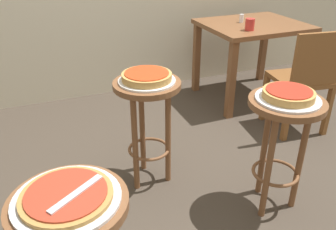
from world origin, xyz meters
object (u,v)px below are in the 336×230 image
object	(u,v)px
stool_middle	(282,129)
cup_near_edge	(250,24)
pizza_foreground	(66,195)
wooden_chair	(305,78)
pizza_middle	(289,94)
serving_plate_leftside	(147,81)
stool_leftside	(148,109)
pizza_server_knife	(76,193)
serving_plate_middle	(288,99)
pizza_leftside	(147,76)
dining_table	(252,36)
condiment_shaker	(241,18)
serving_plate_foreground	(67,199)

from	to	relation	value
stool_middle	cup_near_edge	xyz separation A→B (m)	(0.56, 1.20, 0.26)
pizza_foreground	wooden_chair	size ratio (longest dim) A/B	0.36
pizza_foreground	pizza_middle	size ratio (longest dim) A/B	1.14
serving_plate_leftside	stool_leftside	bearing A→B (deg)	0.00
cup_near_edge	pizza_server_knife	xyz separation A→B (m)	(-1.71, -1.58, -0.05)
wooden_chair	stool_middle	bearing A→B (deg)	-138.35
serving_plate_middle	pizza_server_knife	size ratio (longest dim) A/B	1.53
wooden_chair	pizza_server_knife	size ratio (longest dim) A/B	3.86
pizza_leftside	stool_leftside	bearing A→B (deg)	-90.00
pizza_foreground	wooden_chair	bearing A→B (deg)	27.97
dining_table	condiment_shaker	world-z (taller)	condiment_shaker
dining_table	wooden_chair	distance (m)	0.76
pizza_leftside	dining_table	xyz separation A→B (m)	(1.35, 0.90, -0.12)
serving_plate_middle	pizza_middle	world-z (taller)	pizza_middle
serving_plate_middle	cup_near_edge	size ratio (longest dim) A/B	3.43
serving_plate_leftside	condiment_shaker	xyz separation A→B (m)	(1.26, 0.96, 0.06)
pizza_foreground	wooden_chair	xyz separation A→B (m)	(1.93, 1.02, -0.25)
pizza_foreground	cup_near_edge	distance (m)	2.34
stool_middle	condiment_shaker	bearing A→B (deg)	65.97
dining_table	wooden_chair	xyz separation A→B (m)	(-0.00, -0.75, -0.15)
wooden_chair	condiment_shaker	bearing A→B (deg)	96.28
pizza_foreground	serving_plate_foreground	bearing A→B (deg)	180.00
condiment_shaker	pizza_server_knife	distance (m)	2.59
stool_middle	serving_plate_leftside	distance (m)	0.81
serving_plate_middle	dining_table	world-z (taller)	dining_table
serving_plate_middle	cup_near_edge	distance (m)	1.33
pizza_middle	condiment_shaker	xyz separation A→B (m)	(0.66, 1.48, 0.04)
pizza_middle	serving_plate_leftside	size ratio (longest dim) A/B	0.79
pizza_leftside	pizza_server_knife	bearing A→B (deg)	-121.65
pizza_foreground	stool_middle	size ratio (longest dim) A/B	0.43
dining_table	wooden_chair	bearing A→B (deg)	-90.06
stool_middle	cup_near_edge	bearing A→B (deg)	64.89
pizza_foreground	serving_plate_middle	xyz separation A→B (m)	(1.18, 0.36, -0.02)
serving_plate_leftside	condiment_shaker	bearing A→B (deg)	37.46
stool_middle	cup_near_edge	world-z (taller)	cup_near_edge
serving_plate_foreground	condiment_shaker	size ratio (longest dim) A/B	4.78
serving_plate_middle	condiment_shaker	xyz separation A→B (m)	(0.66, 1.48, 0.06)
stool_middle	stool_leftside	size ratio (longest dim) A/B	1.00
serving_plate_foreground	wooden_chair	xyz separation A→B (m)	(1.93, 1.02, -0.24)
serving_plate_middle	condiment_shaker	size ratio (longest dim) A/B	4.53
stool_middle	pizza_leftside	size ratio (longest dim) A/B	2.38
cup_near_edge	wooden_chair	bearing A→B (deg)	-71.02
pizza_foreground	condiment_shaker	size ratio (longest dim) A/B	4.07
serving_plate_middle	pizza_middle	bearing A→B (deg)	-90.00
pizza_middle	pizza_leftside	xyz separation A→B (m)	(-0.60, 0.52, 0.00)
pizza_server_knife	pizza_foreground	bearing A→B (deg)	112.39
pizza_server_knife	pizza_middle	bearing A→B (deg)	-15.74
stool_middle	pizza_middle	xyz separation A→B (m)	(0.00, -0.00, 0.21)
serving_plate_middle	cup_near_edge	xyz separation A→B (m)	(0.56, 1.20, 0.08)
dining_table	pizza_leftside	bearing A→B (deg)	-146.33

